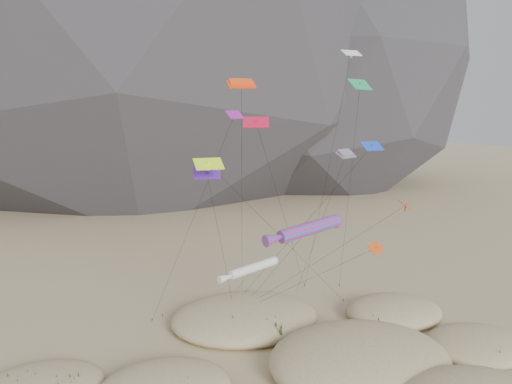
{
  "coord_description": "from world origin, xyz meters",
  "views": [
    {
      "loc": [
        -18.34,
        -29.0,
        21.96
      ],
      "look_at": [
        -2.13,
        12.0,
        14.85
      ],
      "focal_mm": 35.0,
      "sensor_mm": 36.0,
      "label": 1
    }
  ],
  "objects": [
    {
      "name": "white_tube_kite",
      "position": [
        -4.26,
        7.83,
        9.19
      ],
      "size": [
        7.36,
        18.7,
        9.81
      ],
      "color": "silver",
      "rests_on": "ground"
    },
    {
      "name": "orange_parafoil",
      "position": [
        -3.92,
        10.79,
        23.89
      ],
      "size": [
        6.54,
        15.4,
        24.7
      ],
      "color": "#F63C0C",
      "rests_on": "ground"
    },
    {
      "name": "dune_grass",
      "position": [
        -0.66,
        2.93,
        0.84
      ],
      "size": [
        41.19,
        30.22,
        1.49
      ],
      "color": "black",
      "rests_on": "ground"
    },
    {
      "name": "kite_stakes",
      "position": [
        2.23,
        22.25,
        0.15
      ],
      "size": [
        24.14,
        6.22,
        0.3
      ],
      "color": "#3F2D1E",
      "rests_on": "ground"
    },
    {
      "name": "multi_parafoil",
      "position": [
        8.52,
        14.38,
        17.62
      ],
      "size": [
        2.71,
        10.58,
        18.26
      ],
      "color": "red",
      "rests_on": "ground"
    },
    {
      "name": "delta_kites",
      "position": [
        2.94,
        10.96,
        18.39
      ],
      "size": [
        24.3,
        19.51,
        28.23
      ],
      "color": "#C74512",
      "rests_on": "ground"
    },
    {
      "name": "rainbow_tube_kite",
      "position": [
        2.0,
        10.05,
        11.47
      ],
      "size": [
        8.72,
        13.31,
        12.45
      ],
      "color": "red",
      "rests_on": "ground"
    },
    {
      "name": "dunes",
      "position": [
        -0.37,
        3.37,
        0.74
      ],
      "size": [
        48.14,
        38.83,
        4.14
      ],
      "color": "#CCB789",
      "rests_on": "ground"
    }
  ]
}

